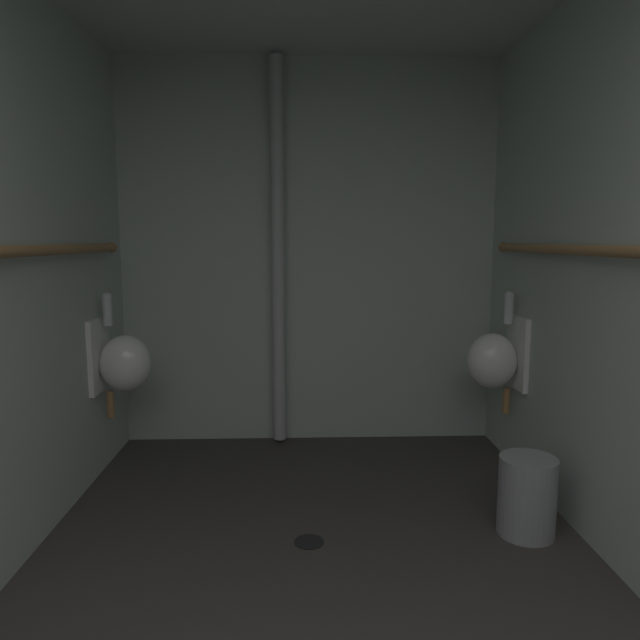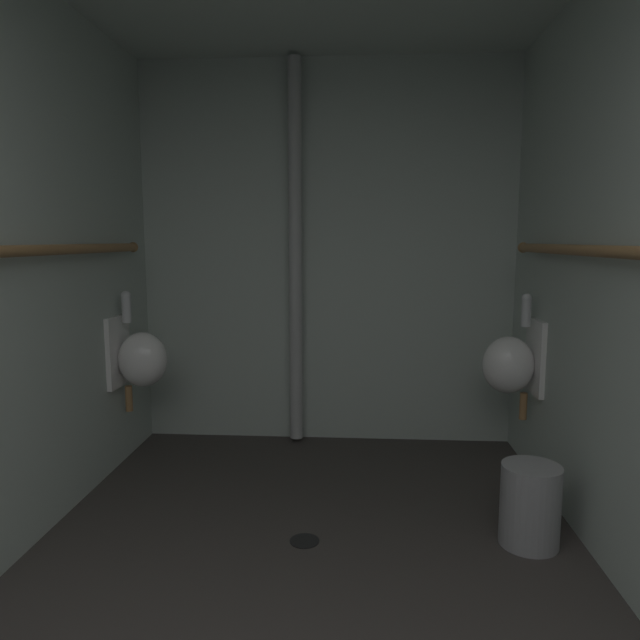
{
  "view_description": "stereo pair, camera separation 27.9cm",
  "coord_description": "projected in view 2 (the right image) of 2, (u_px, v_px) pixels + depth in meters",
  "views": [
    {
      "loc": [
        -0.06,
        -0.18,
        1.41
      ],
      "look_at": [
        0.03,
        2.59,
        1.02
      ],
      "focal_mm": 32.56,
      "sensor_mm": 36.0,
      "label": 1
    },
    {
      "loc": [
        0.22,
        -0.18,
        1.41
      ],
      "look_at": [
        0.03,
        2.59,
        1.02
      ],
      "focal_mm": 32.56,
      "sensor_mm": 36.0,
      "label": 2
    }
  ],
  "objects": [
    {
      "name": "wall_back",
      "position": [
        327.0,
        255.0,
        4.0
      ],
      "size": [
        2.67,
        0.06,
        2.6
      ],
      "primitive_type": "cube",
      "color": "#B4C0B7",
      "rests_on": "ground"
    },
    {
      "name": "urinal_right_mid",
      "position": [
        512.0,
        363.0,
        3.42
      ],
      "size": [
        0.32,
        0.3,
        0.76
      ],
      "color": "white"
    },
    {
      "name": "floor",
      "position": [
        300.0,
        611.0,
        2.27
      ],
      "size": [
        2.67,
        3.94,
        0.08
      ],
      "primitive_type": "cube",
      "color": "#383330",
      "rests_on": "ground"
    },
    {
      "name": "waste_bin",
      "position": [
        530.0,
        505.0,
        2.68
      ],
      "size": [
        0.27,
        0.27,
        0.38
      ],
      "primitive_type": "cylinder",
      "color": "gray",
      "rests_on": "ground"
    },
    {
      "name": "urinal_left_mid",
      "position": [
        139.0,
        358.0,
        3.58
      ],
      "size": [
        0.32,
        0.3,
        0.76
      ],
      "color": "white"
    },
    {
      "name": "standpipe_back_wall",
      "position": [
        295.0,
        255.0,
        3.91
      ],
      "size": [
        0.09,
        0.09,
        2.55
      ],
      "primitive_type": "cylinder",
      "color": "#B2B2B2",
      "rests_on": "ground"
    },
    {
      "name": "floor_drain",
      "position": [
        304.0,
        540.0,
        2.72
      ],
      "size": [
        0.14,
        0.14,
        0.01
      ],
      "primitive_type": "cylinder",
      "color": "black",
      "rests_on": "ground"
    }
  ]
}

